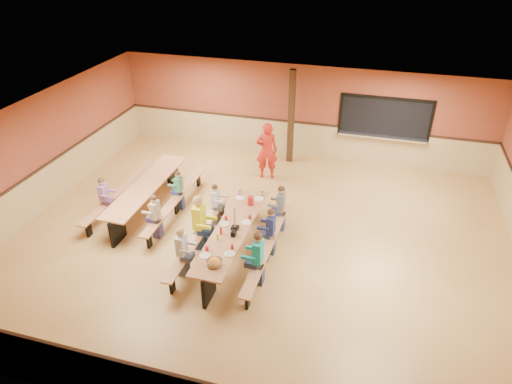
# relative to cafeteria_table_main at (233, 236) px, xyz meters

# --- Properties ---
(ground) EXTENTS (12.00, 12.00, 0.00)m
(ground) POSITION_rel_cafeteria_table_main_xyz_m (0.43, 0.75, -0.53)
(ground) COLOR #A2763D
(ground) RESTS_ON ground
(room_envelope) EXTENTS (12.04, 10.04, 3.02)m
(room_envelope) POSITION_rel_cafeteria_table_main_xyz_m (0.43, 0.75, 0.16)
(room_envelope) COLOR brown
(room_envelope) RESTS_ON ground
(kitchen_pass_through) EXTENTS (2.78, 0.28, 1.38)m
(kitchen_pass_through) POSITION_rel_cafeteria_table_main_xyz_m (3.03, 5.71, 0.96)
(kitchen_pass_through) COLOR black
(kitchen_pass_through) RESTS_ON ground
(structural_post) EXTENTS (0.18, 0.18, 3.00)m
(structural_post) POSITION_rel_cafeteria_table_main_xyz_m (0.23, 5.15, 0.97)
(structural_post) COLOR black
(structural_post) RESTS_ON ground
(cafeteria_table_main) EXTENTS (1.91, 3.70, 0.74)m
(cafeteria_table_main) POSITION_rel_cafeteria_table_main_xyz_m (0.00, 0.00, 0.00)
(cafeteria_table_main) COLOR #A66942
(cafeteria_table_main) RESTS_ON ground
(cafeteria_table_second) EXTENTS (1.91, 3.70, 0.74)m
(cafeteria_table_second) POSITION_rel_cafeteria_table_main_xyz_m (-2.84, 1.27, 0.00)
(cafeteria_table_second) COLOR #A66942
(cafeteria_table_second) RESTS_ON ground
(seated_child_white_left) EXTENTS (0.37, 0.30, 1.20)m
(seated_child_white_left) POSITION_rel_cafeteria_table_main_xyz_m (-0.83, -0.96, 0.08)
(seated_child_white_left) COLOR silver
(seated_child_white_left) RESTS_ON ground
(seated_adult_yellow) EXTENTS (0.46, 0.38, 1.40)m
(seated_adult_yellow) POSITION_rel_cafeteria_table_main_xyz_m (-0.83, 0.04, 0.17)
(seated_adult_yellow) COLOR yellow
(seated_adult_yellow) RESTS_ON ground
(seated_child_grey_left) EXTENTS (0.33, 0.27, 1.12)m
(seated_child_grey_left) POSITION_rel_cafeteria_table_main_xyz_m (-0.83, 1.11, 0.04)
(seated_child_grey_left) COLOR silver
(seated_child_grey_left) RESTS_ON ground
(seated_child_teal_right) EXTENTS (0.41, 0.33, 1.28)m
(seated_child_teal_right) POSITION_rel_cafeteria_table_main_xyz_m (0.83, -0.78, 0.12)
(seated_child_teal_right) COLOR teal
(seated_child_teal_right) RESTS_ON ground
(seated_child_navy_right) EXTENTS (0.36, 0.30, 1.20)m
(seated_child_navy_right) POSITION_rel_cafeteria_table_main_xyz_m (0.83, 0.30, 0.07)
(seated_child_navy_right) COLOR navy
(seated_child_navy_right) RESTS_ON ground
(seated_child_char_right) EXTENTS (0.38, 0.31, 1.23)m
(seated_child_char_right) POSITION_rel_cafeteria_table_main_xyz_m (0.83, 1.31, 0.09)
(seated_child_char_right) COLOR #555C61
(seated_child_char_right) RESTS_ON ground
(seated_child_purple_sec) EXTENTS (0.35, 0.29, 1.17)m
(seated_child_purple_sec) POSITION_rel_cafeteria_table_main_xyz_m (-3.66, 0.56, 0.06)
(seated_child_purple_sec) COLOR #865684
(seated_child_purple_sec) RESTS_ON ground
(seated_child_green_sec) EXTENTS (0.32, 0.26, 1.11)m
(seated_child_green_sec) POSITION_rel_cafeteria_table_main_xyz_m (-2.01, 1.52, 0.03)
(seated_child_green_sec) COLOR #3A7F5C
(seated_child_green_sec) RESTS_ON ground
(seated_child_tan_sec) EXTENTS (0.35, 0.29, 1.17)m
(seated_child_tan_sec) POSITION_rel_cafeteria_table_main_xyz_m (-2.01, 0.16, 0.06)
(seated_child_tan_sec) COLOR #BDAC95
(seated_child_tan_sec) RESTS_ON ground
(standing_woman) EXTENTS (0.73, 0.58, 1.77)m
(standing_woman) POSITION_rel_cafeteria_table_main_xyz_m (-0.21, 3.88, 0.36)
(standing_woman) COLOR red
(standing_woman) RESTS_ON ground
(punch_pitcher) EXTENTS (0.16, 0.16, 0.22)m
(punch_pitcher) POSITION_rel_cafeteria_table_main_xyz_m (0.11, 1.08, 0.32)
(punch_pitcher) COLOR #AC1917
(punch_pitcher) RESTS_ON cafeteria_table_main
(chip_bowl) EXTENTS (0.32, 0.32, 0.15)m
(chip_bowl) POSITION_rel_cafeteria_table_main_xyz_m (0.06, -1.33, 0.29)
(chip_bowl) COLOR orange
(chip_bowl) RESTS_ON cafeteria_table_main
(napkin_dispenser) EXTENTS (0.10, 0.14, 0.13)m
(napkin_dispenser) POSITION_rel_cafeteria_table_main_xyz_m (0.12, -0.26, 0.28)
(napkin_dispenser) COLOR black
(napkin_dispenser) RESTS_ON cafeteria_table_main
(condiment_mustard) EXTENTS (0.06, 0.06, 0.17)m
(condiment_mustard) POSITION_rel_cafeteria_table_main_xyz_m (-0.16, -0.51, 0.30)
(condiment_mustard) COLOR yellow
(condiment_mustard) RESTS_ON cafeteria_table_main
(condiment_ketchup) EXTENTS (0.06, 0.06, 0.17)m
(condiment_ketchup) POSITION_rel_cafeteria_table_main_xyz_m (-0.17, -0.28, 0.30)
(condiment_ketchup) COLOR #B2140F
(condiment_ketchup) RESTS_ON cafeteria_table_main
(table_paddle) EXTENTS (0.16, 0.16, 0.56)m
(table_paddle) POSITION_rel_cafeteria_table_main_xyz_m (0.07, 0.00, 0.35)
(table_paddle) COLOR black
(table_paddle) RESTS_ON cafeteria_table_main
(place_settings) EXTENTS (0.65, 3.30, 0.11)m
(place_settings) POSITION_rel_cafeteria_table_main_xyz_m (0.00, 0.00, 0.27)
(place_settings) COLOR beige
(place_settings) RESTS_ON cafeteria_table_main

